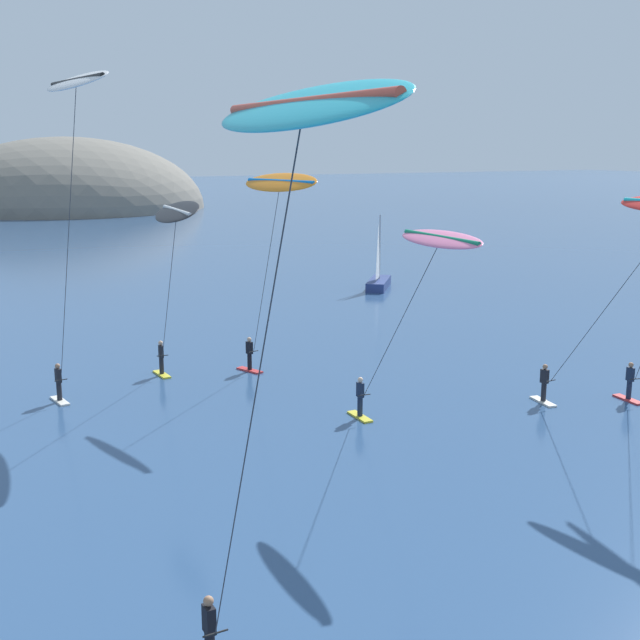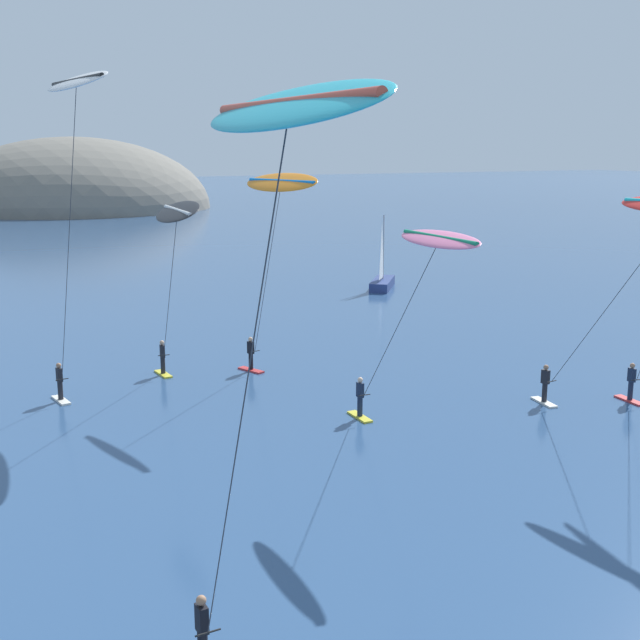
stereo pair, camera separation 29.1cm
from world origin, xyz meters
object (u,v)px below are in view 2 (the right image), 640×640
(sailboat_near, at_px, (383,279))
(kitesurfer_black, at_px, (176,224))
(kitesurfer_white, at_px, (75,111))
(kitesurfer_cyan, at_px, (278,174))
(kitesurfer_pink, at_px, (428,261))
(kitesurfer_orange, at_px, (278,198))

(sailboat_near, xyz_separation_m, kitesurfer_black, (-23.18, -20.44, 7.01))
(kitesurfer_white, bearing_deg, sailboat_near, 38.99)
(kitesurfer_cyan, distance_m, kitesurfer_black, 22.70)
(kitesurfer_black, bearing_deg, kitesurfer_white, -157.76)
(kitesurfer_white, bearing_deg, kitesurfer_cyan, -93.63)
(sailboat_near, distance_m, kitesurfer_cyan, 52.01)
(kitesurfer_pink, height_order, kitesurfer_white, kitesurfer_white)
(sailboat_near, xyz_separation_m, kitesurfer_orange, (-18.15, -19.73, 7.91))
(kitesurfer_pink, relative_size, kitesurfer_white, 0.62)
(kitesurfer_cyan, distance_m, kitesurfer_white, 20.27)
(kitesurfer_black, relative_size, kitesurfer_orange, 0.89)
(kitesurfer_black, bearing_deg, sailboat_near, 41.40)
(kitesurfer_cyan, height_order, kitesurfer_white, kitesurfer_white)
(kitesurfer_white, height_order, kitesurfer_orange, kitesurfer_white)
(kitesurfer_pink, bearing_deg, kitesurfer_cyan, -133.37)
(kitesurfer_pink, height_order, kitesurfer_orange, kitesurfer_orange)
(kitesurfer_white, bearing_deg, kitesurfer_orange, 14.72)
(kitesurfer_cyan, xyz_separation_m, kitesurfer_orange, (10.49, 22.58, -1.83))
(kitesurfer_cyan, xyz_separation_m, kitesurfer_white, (1.28, 20.16, 1.68))
(kitesurfer_cyan, height_order, kitesurfer_pink, kitesurfer_cyan)
(kitesurfer_black, xyz_separation_m, kitesurfer_white, (-4.17, -1.71, 4.41))
(kitesurfer_black, distance_m, kitesurfer_pink, 11.72)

